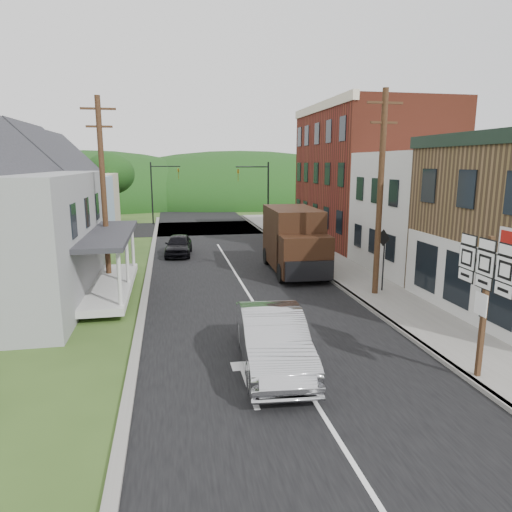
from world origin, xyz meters
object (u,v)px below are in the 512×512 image
silver_sedan (273,340)px  delivery_van (294,241)px  dark_sedan (179,245)px  warning_sign (383,252)px  route_sign_cluster (485,287)px

silver_sedan → delivery_van: bearing=75.6°
silver_sedan → dark_sedan: (-2.31, 17.38, -0.18)m
dark_sedan → delivery_van: size_ratio=0.63×
silver_sedan → dark_sedan: 17.53m
dark_sedan → warning_sign: (8.99, -10.73, 1.30)m
dark_sedan → route_sign_cluster: (7.65, -19.26, 2.01)m
dark_sedan → warning_sign: warning_sign is taller
delivery_van → route_sign_cluster: bearing=-81.1°
silver_sedan → route_sign_cluster: 5.95m
delivery_van → route_sign_cluster: (1.51, -13.34, 0.92)m
silver_sedan → delivery_van: size_ratio=0.82×
silver_sedan → warning_sign: (6.69, 6.65, 1.12)m
dark_sedan → delivery_van: bearing=-38.0°
delivery_van → route_sign_cluster: route_sign_cluster is taller
route_sign_cluster → warning_sign: (1.34, 8.53, -0.71)m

